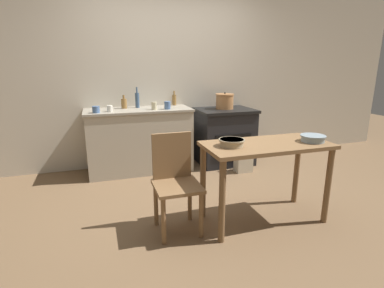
% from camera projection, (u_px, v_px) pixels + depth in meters
% --- Properties ---
extents(ground_plane, '(14.00, 14.00, 0.00)m').
position_uv_depth(ground_plane, '(203.00, 203.00, 3.28)').
color(ground_plane, brown).
extents(wall_back, '(8.00, 0.07, 2.55)m').
position_uv_depth(wall_back, '(167.00, 78.00, 4.41)').
color(wall_back, beige).
rests_on(wall_back, ground_plane).
extents(counter_cabinet, '(1.44, 0.60, 0.88)m').
position_uv_depth(counter_cabinet, '(140.00, 140.00, 4.18)').
color(counter_cabinet, '#B2A893').
rests_on(counter_cabinet, ground_plane).
extents(stove, '(0.83, 0.68, 0.83)m').
position_uv_depth(stove, '(224.00, 136.00, 4.54)').
color(stove, black).
rests_on(stove, ground_plane).
extents(work_table, '(1.17, 0.56, 0.77)m').
position_uv_depth(work_table, '(266.00, 157.00, 2.77)').
color(work_table, olive).
rests_on(work_table, ground_plane).
extents(chair, '(0.40, 0.40, 0.88)m').
position_uv_depth(chair, '(175.00, 180.00, 2.68)').
color(chair, olive).
rests_on(chair, ground_plane).
extents(flour_sack, '(0.23, 0.16, 0.30)m').
position_uv_depth(flour_sack, '(243.00, 161.00, 4.20)').
color(flour_sack, beige).
rests_on(flour_sack, ground_plane).
extents(stock_pot, '(0.27, 0.27, 0.24)m').
position_uv_depth(stock_pot, '(225.00, 101.00, 4.42)').
color(stock_pot, '#B77A47').
rests_on(stock_pot, stove).
extents(mixing_bowl_large, '(0.23, 0.23, 0.06)m').
position_uv_depth(mixing_bowl_large, '(232.00, 142.00, 2.64)').
color(mixing_bowl_large, tan).
rests_on(mixing_bowl_large, work_table).
extents(mixing_bowl_small, '(0.23, 0.23, 0.06)m').
position_uv_depth(mixing_bowl_small, '(313.00, 138.00, 2.79)').
color(mixing_bowl_small, '#93A8B2').
rests_on(mixing_bowl_small, work_table).
extents(bottle_far_left, '(0.08, 0.08, 0.18)m').
position_uv_depth(bottle_far_left, '(124.00, 103.00, 4.11)').
color(bottle_far_left, olive).
rests_on(bottle_far_left, counter_cabinet).
extents(bottle_left, '(0.06, 0.06, 0.21)m').
position_uv_depth(bottle_left, '(174.00, 100.00, 4.43)').
color(bottle_left, olive).
rests_on(bottle_left, counter_cabinet).
extents(bottle_mid_left, '(0.06, 0.06, 0.29)m').
position_uv_depth(bottle_mid_left, '(137.00, 100.00, 4.16)').
color(bottle_mid_left, '#3D5675').
rests_on(bottle_mid_left, counter_cabinet).
extents(cup_center_left, '(0.08, 0.08, 0.10)m').
position_uv_depth(cup_center_left, '(167.00, 105.00, 4.04)').
color(cup_center_left, '#4C6B99').
rests_on(cup_center_left, counter_cabinet).
extents(cup_center, '(0.07, 0.07, 0.10)m').
position_uv_depth(cup_center, '(154.00, 106.00, 4.00)').
color(cup_center, beige).
rests_on(cup_center, counter_cabinet).
extents(cup_center_right, '(0.09, 0.09, 0.08)m').
position_uv_depth(cup_center_right, '(96.00, 110.00, 3.74)').
color(cup_center_right, '#4C6B99').
rests_on(cup_center_right, counter_cabinet).
extents(cup_mid_right, '(0.07, 0.07, 0.08)m').
position_uv_depth(cup_mid_right, '(110.00, 109.00, 3.83)').
color(cup_mid_right, silver).
rests_on(cup_mid_right, counter_cabinet).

